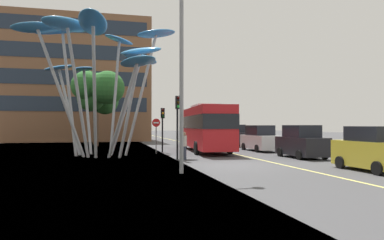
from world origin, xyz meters
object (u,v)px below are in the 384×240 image
Objects in this scene: car_side_street at (234,136)px; street_lamp at (188,53)px; red_bus at (205,126)px; no_entry_sign at (156,130)px; traffic_light_kerb_near at (178,114)px; car_parked_near at (375,150)px; car_parked_far at (260,139)px; car_parked_mid at (301,143)px; traffic_light_kerb_far at (163,120)px; pedestrian at (184,146)px; leaf_sculpture at (97,52)px.

car_side_street is 0.45× the size of street_lamp.
red_bus reaches higher than no_entry_sign.
traffic_light_kerb_near is 0.99× the size of car_parked_near.
car_side_street is at bearing 56.21° from traffic_light_kerb_near.
car_parked_far is (8.00, 5.65, -1.85)m from traffic_light_kerb_near.
car_side_street reaches higher than car_parked_mid.
red_bus is 2.86× the size of car_side_street.
car_parked_mid reaches higher than car_parked_near.
traffic_light_kerb_far is 12.52m from street_lamp.
street_lamp is (-8.86, -18.34, 4.30)m from car_side_street.
traffic_light_kerb_near is 9.96m from car_parked_far.
no_entry_sign reaches higher than car_parked_near.
car_parked_mid is (8.05, -0.70, -1.84)m from traffic_light_kerb_near.
traffic_light_kerb_near is at bearing 158.82° from pedestrian.
traffic_light_kerb_far is at bearing 90.18° from traffic_light_kerb_near.
car_side_street reaches higher than car_parked_far.
car_parked_mid is 6.35m from car_parked_far.
car_parked_near is 1.04× the size of car_side_street.
red_bus reaches higher than traffic_light_kerb_far.
leaf_sculpture is 3.48× the size of traffic_light_kerb_far.
car_parked_far is at bearing -5.49° from red_bus.
street_lamp reaches higher than car_side_street.
car_parked_near is 2.33× the size of pedestrian.
red_bus is 2.80× the size of traffic_light_kerb_near.
leaf_sculpture is 3.02× the size of car_parked_mid.
car_parked_far is 15.38m from street_lamp.
traffic_light_kerb_far is 10.56m from car_parked_mid.
traffic_light_kerb_far is at bearing 86.53° from street_lamp.
street_lamp is (-0.74, -12.18, 2.81)m from traffic_light_kerb_far.
car_parked_mid is at bearing -39.47° from traffic_light_kerb_far.
car_side_street reaches higher than car_parked_near.
street_lamp is 3.26× the size of no_entry_sign.
leaf_sculpture is 3.13× the size of car_side_street.
leaf_sculpture is 4.62× the size of no_entry_sign.
car_parked_mid is 1.53× the size of no_entry_sign.
traffic_light_kerb_near is 2.30× the size of pedestrian.
pedestrian is 4.88m from no_entry_sign.
car_side_street is (0.10, 6.46, 0.04)m from car_parked_far.
traffic_light_kerb_near is at bearing 83.08° from street_lamp.
street_lamp reaches higher than traffic_light_kerb_far.
leaf_sculpture is at bearing -169.37° from car_parked_far.
car_parked_far is (4.52, -0.43, -1.07)m from red_bus.
leaf_sculpture is at bearing -161.16° from red_bus.
leaf_sculpture reaches higher than street_lamp.
car_side_street is 14.48m from pedestrian.
car_parked_near is 14.76m from no_entry_sign.
red_bus is at bearing -127.52° from car_side_street.
pedestrian is at bearing 135.02° from car_parked_near.
traffic_light_kerb_near is 6.76m from street_lamp.
car_parked_near is at bearing -91.01° from car_parked_far.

